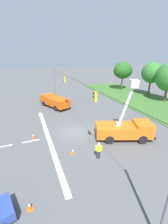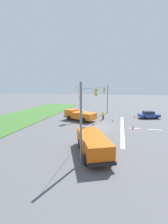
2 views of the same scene
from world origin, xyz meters
name	(u,v)px [view 2 (image 2 of 2)]	position (x,y,z in m)	size (l,w,h in m)	color
ground_plane	(100,126)	(0.00, 0.00, 0.00)	(200.00, 200.00, 0.00)	#565659
grass_verge	(11,120)	(0.00, 18.00, 0.05)	(56.00, 12.00, 0.10)	#3D6B2D
lane_markings	(132,128)	(0.00, -5.17, 0.00)	(17.60, 15.25, 0.01)	silver
signal_gantry	(101,102)	(-0.04, 0.00, 4.25)	(26.20, 0.33, 7.20)	slate
utility_truck_bucket_lift	(79,114)	(3.48, 4.71, 1.32)	(4.70, 6.98, 6.97)	orange
utility_truck_support_near	(93,143)	(-10.90, -0.69, 1.20)	(7.13, 4.86, 2.04)	#D6560F
sedan_blue	(149,115)	(8.93, -9.26, 0.79)	(2.83, 4.61, 1.56)	#2D4799
road_worker	(103,115)	(5.65, 0.18, 1.00)	(0.36, 0.62, 1.77)	#383842
traffic_cone_foreground_left	(134,117)	(8.55, -6.27, 0.30)	(0.36, 0.36, 0.62)	orange
traffic_cone_foreground_right	(113,120)	(4.01, -1.87, 0.30)	(0.36, 0.36, 0.62)	orange
traffic_cone_mid_left	(133,127)	(-0.42, -5.34, 0.37)	(0.36, 0.36, 0.76)	orange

